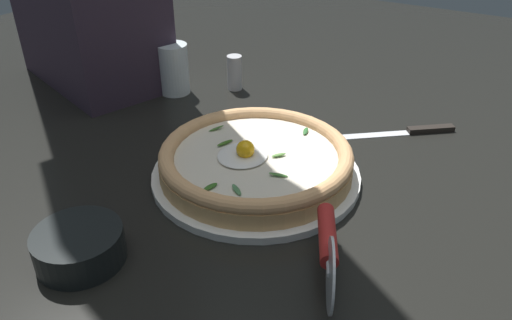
% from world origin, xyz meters
% --- Properties ---
extents(ground_plane, '(2.40, 2.40, 0.03)m').
position_xyz_m(ground_plane, '(0.00, 0.00, -0.01)').
color(ground_plane, black).
rests_on(ground_plane, ground).
extents(pizza_plate, '(0.33, 0.33, 0.01)m').
position_xyz_m(pizza_plate, '(-0.02, -0.03, 0.01)').
color(pizza_plate, white).
rests_on(pizza_plate, ground).
extents(pizza, '(0.30, 0.30, 0.06)m').
position_xyz_m(pizza, '(-0.02, -0.03, 0.03)').
color(pizza, '#DFAA69').
rests_on(pizza, pizza_plate).
extents(side_bowl, '(0.11, 0.11, 0.04)m').
position_xyz_m(side_bowl, '(0.26, -0.12, 0.02)').
color(side_bowl, black).
rests_on(side_bowl, ground).
extents(pizza_cutter, '(0.15, 0.08, 0.09)m').
position_xyz_m(pizza_cutter, '(0.13, 0.16, 0.04)').
color(pizza_cutter, silver).
rests_on(pizza_cutter, ground).
extents(table_knife, '(0.16, 0.20, 0.01)m').
position_xyz_m(table_knife, '(-0.29, 0.14, 0.00)').
color(table_knife, silver).
rests_on(table_knife, ground).
extents(drinking_glass, '(0.06, 0.06, 0.11)m').
position_xyz_m(drinking_glass, '(-0.21, -0.35, 0.05)').
color(drinking_glass, silver).
rests_on(drinking_glass, ground).
extents(pepper_shaker, '(0.03, 0.03, 0.07)m').
position_xyz_m(pepper_shaker, '(-0.30, -0.25, 0.04)').
color(pepper_shaker, silver).
rests_on(pepper_shaker, ground).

